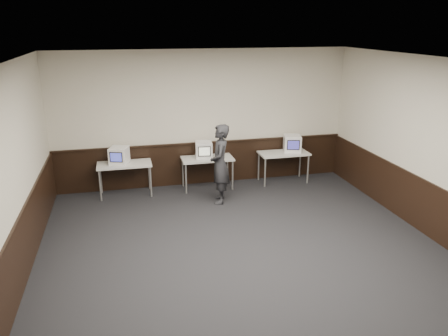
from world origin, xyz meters
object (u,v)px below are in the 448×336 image
at_px(emac_left, 119,155).
at_px(emac_right, 292,143).
at_px(desk_center, 207,161).
at_px(desk_left, 124,167).
at_px(emac_center, 204,150).
at_px(desk_right, 284,155).
at_px(person, 220,164).

height_order(emac_left, emac_right, emac_right).
bearing_deg(desk_center, desk_left, 180.00).
bearing_deg(desk_left, emac_center, 0.78).
relative_size(emac_left, emac_center, 1.12).
height_order(desk_right, emac_right, emac_right).
xyz_separation_m(emac_left, person, (2.10, -0.92, -0.07)).
distance_m(emac_right, person, 2.23).
distance_m(desk_left, emac_left, 0.28).
bearing_deg(person, desk_center, -160.38).
bearing_deg(emac_left, desk_right, 18.50).
xyz_separation_m(desk_left, emac_left, (-0.10, 0.02, 0.26)).
bearing_deg(desk_right, emac_center, 179.28).
height_order(emac_left, person, person).
xyz_separation_m(desk_center, emac_left, (-2.00, 0.02, 0.26)).
bearing_deg(emac_left, emac_center, 18.97).
xyz_separation_m(emac_left, emac_right, (4.12, 0.02, 0.01)).
relative_size(emac_center, emac_right, 0.88).
bearing_deg(desk_center, emac_left, 179.49).
height_order(desk_left, desk_right, same).
relative_size(desk_right, emac_left, 2.39).
relative_size(desk_center, desk_right, 1.00).
xyz_separation_m(desk_left, emac_right, (4.02, 0.04, 0.27)).
distance_m(desk_left, desk_center, 1.90).
distance_m(desk_left, person, 2.20).
height_order(desk_left, person, person).
distance_m(desk_center, emac_right, 2.14).
bearing_deg(emac_right, desk_right, -155.89).
bearing_deg(emac_right, emac_left, -165.33).
xyz_separation_m(desk_center, emac_center, (-0.08, 0.02, 0.26)).
xyz_separation_m(emac_right, person, (-2.02, -0.94, -0.08)).
height_order(desk_right, emac_left, emac_left).
bearing_deg(desk_left, person, -24.22).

